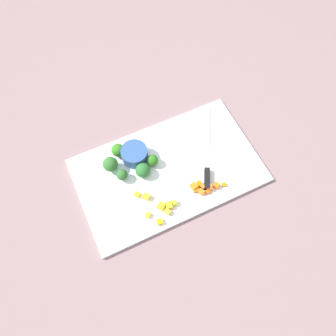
% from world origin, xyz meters
% --- Properties ---
extents(ground_plane, '(4.00, 4.00, 0.00)m').
position_xyz_m(ground_plane, '(0.00, 0.00, 0.00)').
color(ground_plane, gray).
extents(cutting_board, '(0.52, 0.31, 0.01)m').
position_xyz_m(cutting_board, '(0.00, 0.00, 0.01)').
color(cutting_board, white).
rests_on(cutting_board, ground_plane).
extents(prep_bowl, '(0.08, 0.08, 0.04)m').
position_xyz_m(prep_bowl, '(-0.07, 0.08, 0.03)').
color(prep_bowl, '#305793').
rests_on(prep_bowl, cutting_board).
extents(chef_knife, '(0.15, 0.25, 0.02)m').
position_xyz_m(chef_knife, '(0.11, -0.02, 0.02)').
color(chef_knife, silver).
rests_on(chef_knife, cutting_board).
extents(carrot_dice_0, '(0.01, 0.01, 0.01)m').
position_xyz_m(carrot_dice_0, '(0.12, -0.11, 0.02)').
color(carrot_dice_0, orange).
rests_on(carrot_dice_0, cutting_board).
extents(carrot_dice_1, '(0.02, 0.02, 0.01)m').
position_xyz_m(carrot_dice_1, '(0.10, -0.10, 0.02)').
color(carrot_dice_1, orange).
rests_on(carrot_dice_1, cutting_board).
extents(carrot_dice_2, '(0.02, 0.02, 0.02)m').
position_xyz_m(carrot_dice_2, '(0.04, -0.08, 0.02)').
color(carrot_dice_2, orange).
rests_on(carrot_dice_2, cutting_board).
extents(carrot_dice_3, '(0.01, 0.01, 0.01)m').
position_xyz_m(carrot_dice_3, '(0.07, -0.11, 0.02)').
color(carrot_dice_3, orange).
rests_on(carrot_dice_3, cutting_board).
extents(carrot_dice_4, '(0.02, 0.02, 0.02)m').
position_xyz_m(carrot_dice_4, '(0.08, -0.10, 0.02)').
color(carrot_dice_4, orange).
rests_on(carrot_dice_4, cutting_board).
extents(carrot_dice_5, '(0.02, 0.02, 0.01)m').
position_xyz_m(carrot_dice_5, '(0.06, -0.08, 0.02)').
color(carrot_dice_5, orange).
rests_on(carrot_dice_5, cutting_board).
extents(carrot_dice_6, '(0.02, 0.01, 0.01)m').
position_xyz_m(carrot_dice_6, '(0.04, -0.09, 0.02)').
color(carrot_dice_6, orange).
rests_on(carrot_dice_6, cutting_board).
extents(carrot_dice_7, '(0.02, 0.02, 0.01)m').
position_xyz_m(carrot_dice_7, '(0.05, -0.10, 0.02)').
color(carrot_dice_7, orange).
rests_on(carrot_dice_7, cutting_board).
extents(carrot_dice_8, '(0.02, 0.02, 0.01)m').
position_xyz_m(carrot_dice_8, '(0.06, -0.09, 0.02)').
color(carrot_dice_8, orange).
rests_on(carrot_dice_8, cutting_board).
extents(pepper_dice_0, '(0.02, 0.02, 0.01)m').
position_xyz_m(pepper_dice_0, '(-0.11, -0.04, 0.02)').
color(pepper_dice_0, yellow).
rests_on(pepper_dice_0, cutting_board).
extents(pepper_dice_1, '(0.01, 0.01, 0.01)m').
position_xyz_m(pepper_dice_1, '(-0.03, -0.10, 0.02)').
color(pepper_dice_1, yellow).
rests_on(pepper_dice_1, cutting_board).
extents(pepper_dice_2, '(0.02, 0.02, 0.01)m').
position_xyz_m(pepper_dice_2, '(-0.09, -0.13, 0.02)').
color(pepper_dice_2, yellow).
rests_on(pepper_dice_2, cutting_board).
extents(pepper_dice_3, '(0.02, 0.02, 0.01)m').
position_xyz_m(pepper_dice_3, '(-0.11, -0.10, 0.02)').
color(pepper_dice_3, yellow).
rests_on(pepper_dice_3, cutting_board).
extents(pepper_dice_4, '(0.02, 0.02, 0.01)m').
position_xyz_m(pepper_dice_4, '(-0.09, -0.05, 0.02)').
color(pepper_dice_4, yellow).
rests_on(pepper_dice_4, cutting_board).
extents(pepper_dice_5, '(0.03, 0.03, 0.01)m').
position_xyz_m(pepper_dice_5, '(-0.06, -0.09, 0.02)').
color(pepper_dice_5, yellow).
rests_on(pepper_dice_5, cutting_board).
extents(pepper_dice_6, '(0.02, 0.02, 0.01)m').
position_xyz_m(pepper_dice_6, '(-0.05, -0.10, 0.02)').
color(pepper_dice_6, yellow).
rests_on(pepper_dice_6, cutting_board).
extents(pepper_dice_7, '(0.02, 0.02, 0.01)m').
position_xyz_m(pepper_dice_7, '(-0.06, -0.12, 0.02)').
color(pepper_dice_7, yellow).
rests_on(pepper_dice_7, cutting_board).
extents(broccoli_floret_0, '(0.03, 0.03, 0.04)m').
position_xyz_m(broccoli_floret_0, '(-0.13, 0.03, 0.03)').
color(broccoli_floret_0, '#8EBA58').
rests_on(broccoli_floret_0, cutting_board).
extents(broccoli_floret_1, '(0.04, 0.04, 0.04)m').
position_xyz_m(broccoli_floret_1, '(-0.11, 0.11, 0.03)').
color(broccoli_floret_1, '#96B662').
rests_on(broccoli_floret_1, cutting_board).
extents(broccoli_floret_2, '(0.04, 0.04, 0.04)m').
position_xyz_m(broccoli_floret_2, '(-0.07, 0.02, 0.03)').
color(broccoli_floret_2, '#86BC56').
rests_on(broccoli_floret_2, cutting_board).
extents(broccoli_floret_3, '(0.03, 0.03, 0.04)m').
position_xyz_m(broccoli_floret_3, '(-0.03, 0.04, 0.03)').
color(broccoli_floret_3, '#8BB269').
rests_on(broccoli_floret_3, cutting_board).
extents(broccoli_floret_4, '(0.04, 0.04, 0.05)m').
position_xyz_m(broccoli_floret_4, '(-0.14, 0.07, 0.04)').
color(broccoli_floret_4, '#95C257').
rests_on(broccoli_floret_4, cutting_board).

